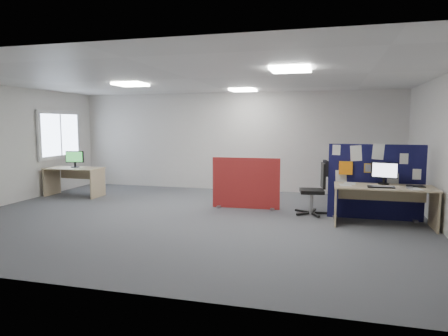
% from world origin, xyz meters
% --- Properties ---
extents(floor, '(9.00, 9.00, 0.00)m').
position_xyz_m(floor, '(0.00, 0.00, 0.00)').
color(floor, '#52545A').
rests_on(floor, ground).
extents(ceiling, '(9.00, 7.00, 0.02)m').
position_xyz_m(ceiling, '(0.00, 0.00, 2.70)').
color(ceiling, white).
rests_on(ceiling, wall_back).
extents(wall_back, '(9.00, 0.02, 2.70)m').
position_xyz_m(wall_back, '(0.00, 3.50, 1.35)').
color(wall_back, silver).
rests_on(wall_back, floor).
extents(wall_front, '(9.00, 0.02, 2.70)m').
position_xyz_m(wall_front, '(0.00, -3.50, 1.35)').
color(wall_front, silver).
rests_on(wall_front, floor).
extents(wall_right, '(0.02, 7.00, 2.70)m').
position_xyz_m(wall_right, '(4.50, 0.00, 1.35)').
color(wall_right, silver).
rests_on(wall_right, floor).
extents(window, '(0.06, 1.70, 1.30)m').
position_xyz_m(window, '(-4.44, 2.00, 1.55)').
color(window, white).
rests_on(window, wall_left).
extents(ceiling_lights, '(4.10, 4.10, 0.04)m').
position_xyz_m(ceiling_lights, '(0.33, 0.67, 2.67)').
color(ceiling_lights, white).
rests_on(ceiling_lights, ceiling).
extents(navy_divider, '(1.76, 0.30, 1.47)m').
position_xyz_m(navy_divider, '(3.46, 0.82, 0.73)').
color(navy_divider, '#0F1037').
rests_on(navy_divider, floor).
extents(main_desk, '(1.73, 0.77, 0.73)m').
position_xyz_m(main_desk, '(3.58, 0.35, 0.56)').
color(main_desk, tan).
rests_on(main_desk, floor).
extents(monitor_main, '(0.46, 0.20, 0.41)m').
position_xyz_m(monitor_main, '(3.60, 0.54, 0.96)').
color(monitor_main, black).
rests_on(monitor_main, main_desk).
extents(keyboard, '(0.45, 0.18, 0.02)m').
position_xyz_m(keyboard, '(3.50, 0.13, 0.74)').
color(keyboard, black).
rests_on(keyboard, main_desk).
extents(mouse, '(0.10, 0.07, 0.03)m').
position_xyz_m(mouse, '(3.97, 0.17, 0.74)').
color(mouse, gray).
rests_on(mouse, main_desk).
extents(paper_tray, '(0.30, 0.24, 0.01)m').
position_xyz_m(paper_tray, '(4.12, 0.40, 0.74)').
color(paper_tray, black).
rests_on(paper_tray, main_desk).
extents(red_divider, '(1.48, 0.30, 1.11)m').
position_xyz_m(red_divider, '(0.86, 1.16, 0.54)').
color(red_divider, maroon).
rests_on(red_divider, floor).
extents(second_desk, '(1.41, 0.70, 0.73)m').
position_xyz_m(second_desk, '(-3.68, 1.53, 0.54)').
color(second_desk, tan).
rests_on(second_desk, floor).
extents(monitor_second, '(0.46, 0.21, 0.42)m').
position_xyz_m(monitor_second, '(-3.71, 1.59, 0.96)').
color(monitor_second, black).
rests_on(monitor_second, second_desk).
extents(office_chair, '(0.72, 0.72, 1.09)m').
position_xyz_m(office_chair, '(2.39, 0.92, 0.62)').
color(office_chair, black).
rests_on(office_chair, floor).
extents(desk_papers, '(1.38, 0.68, 0.00)m').
position_xyz_m(desk_papers, '(3.32, 0.29, 0.73)').
color(desk_papers, white).
rests_on(desk_papers, main_desk).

